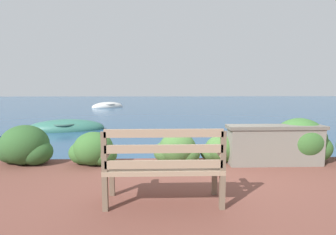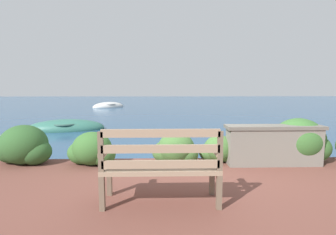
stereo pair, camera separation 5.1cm
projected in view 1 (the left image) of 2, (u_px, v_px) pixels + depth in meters
The scene contains 10 objects.
ground_plane at pixel (199, 169), 5.15m from camera, with size 80.00×80.00×0.00m.
park_bench at pixel (164, 164), 3.06m from camera, with size 1.39×0.48×0.93m.
stone_wall at pixel (275, 145), 4.66m from camera, with size 1.71×0.39×0.71m.
hedge_clump_far_left at pixel (24, 147), 4.70m from camera, with size 1.04×0.75×0.71m.
hedge_clump_left at pixel (93, 151), 4.66m from camera, with size 0.87×0.63×0.59m.
hedge_clump_centre at pixel (177, 150), 4.74m from camera, with size 0.84×0.60×0.57m.
hedge_clump_right at pixel (220, 150), 4.87m from camera, with size 0.72×0.52×0.49m.
hedge_clump_far_right at pixel (298, 143), 4.89m from camera, with size 1.19×0.86×0.81m.
rowboat_nearest at pixel (66, 129), 9.72m from camera, with size 2.98×1.72×0.71m.
rowboat_mid at pixel (108, 107), 20.51m from camera, with size 2.74×2.61×0.75m.
Camera 1 is at (-0.76, -4.97, 1.60)m, focal length 28.00 mm.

